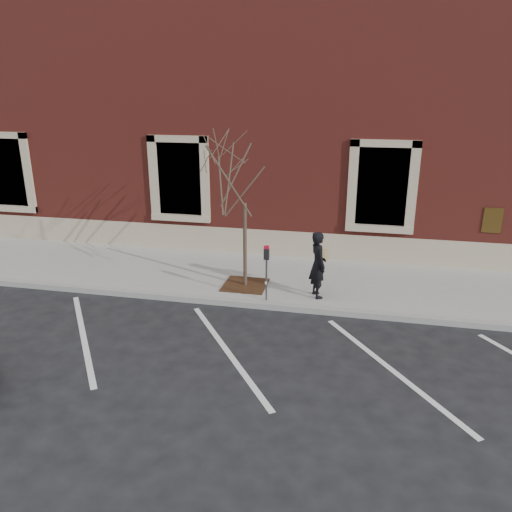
# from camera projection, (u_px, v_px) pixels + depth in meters

# --- Properties ---
(ground) EXTENTS (120.00, 120.00, 0.00)m
(ground) POSITION_uv_depth(u_px,v_px,m) (251.00, 307.00, 12.10)
(ground) COLOR #28282B
(ground) RESTS_ON ground
(sidewalk_near) EXTENTS (40.00, 3.50, 0.15)m
(sidewalk_near) POSITION_uv_depth(u_px,v_px,m) (265.00, 278.00, 13.70)
(sidewalk_near) COLOR #B0AEA5
(sidewalk_near) RESTS_ON ground
(curb_near) EXTENTS (40.00, 0.12, 0.15)m
(curb_near) POSITION_uv_depth(u_px,v_px,m) (250.00, 305.00, 12.03)
(curb_near) COLOR #9E9E99
(curb_near) RESTS_ON ground
(parking_stripes) EXTENTS (28.00, 4.40, 0.01)m
(parking_stripes) POSITION_uv_depth(u_px,v_px,m) (227.00, 351.00, 10.07)
(parking_stripes) COLOR silver
(parking_stripes) RESTS_ON ground
(building_civic) EXTENTS (40.00, 8.62, 8.00)m
(building_civic) POSITION_uv_depth(u_px,v_px,m) (297.00, 118.00, 17.98)
(building_civic) COLOR maroon
(building_civic) RESTS_ON ground
(man) EXTENTS (0.61, 0.71, 1.65)m
(man) POSITION_uv_depth(u_px,v_px,m) (318.00, 265.00, 12.07)
(man) COLOR black
(man) RESTS_ON sidewalk_near
(parking_meter) EXTENTS (0.13, 0.10, 1.39)m
(parking_meter) POSITION_uv_depth(u_px,v_px,m) (266.00, 263.00, 11.79)
(parking_meter) COLOR #595B60
(parking_meter) RESTS_ON sidewalk_near
(tree_grate) EXTENTS (1.11, 1.11, 0.03)m
(tree_grate) POSITION_uv_depth(u_px,v_px,m) (245.00, 285.00, 13.00)
(tree_grate) COLOR #442815
(tree_grate) RESTS_ON sidewalk_near
(sapling) EXTENTS (2.39, 2.39, 3.98)m
(sapling) POSITION_uv_depth(u_px,v_px,m) (244.00, 179.00, 12.11)
(sapling) COLOR #4C372E
(sapling) RESTS_ON sidewalk_near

